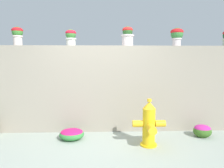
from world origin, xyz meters
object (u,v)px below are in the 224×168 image
at_px(potted_plant_2, 71,36).
at_px(fire_hydrant, 149,125).
at_px(flower_bush_right, 72,134).
at_px(potted_plant_1, 17,34).
at_px(flower_bush_left, 202,130).
at_px(potted_plant_4, 177,35).
at_px(potted_plant_3, 128,35).

xyz_separation_m(potted_plant_2, fire_hydrant, (1.55, -0.96, -1.70)).
bearing_deg(fire_hydrant, flower_bush_right, 166.05).
height_order(potted_plant_1, flower_bush_left, potted_plant_1).
xyz_separation_m(potted_plant_1, fire_hydrant, (2.69, -0.94, -1.74)).
bearing_deg(potted_plant_4, flower_bush_right, -165.71).
height_order(potted_plant_3, fire_hydrant, potted_plant_3).
bearing_deg(potted_plant_1, fire_hydrant, -19.36).
bearing_deg(fire_hydrant, potted_plant_1, 160.64).
bearing_deg(potted_plant_2, fire_hydrant, -31.69).
relative_size(potted_plant_4, flower_bush_left, 1.09).
bearing_deg(potted_plant_4, potted_plant_1, 179.97).
bearing_deg(flower_bush_left, potted_plant_4, 128.20).
bearing_deg(flower_bush_left, fire_hydrant, -161.12).
xyz_separation_m(potted_plant_2, flower_bush_right, (0.07, -0.59, -1.98)).
bearing_deg(potted_plant_1, potted_plant_3, -0.71).
distance_m(potted_plant_1, potted_plant_4, 3.47).
relative_size(potted_plant_2, potted_plant_3, 0.85).
bearing_deg(potted_plant_4, flower_bush_left, -51.80).
bearing_deg(flower_bush_left, flower_bush_right, -179.03).
height_order(potted_plant_4, flower_bush_right, potted_plant_4).
height_order(potted_plant_2, flower_bush_left, potted_plant_2).
xyz_separation_m(potted_plant_3, fire_hydrant, (0.31, -0.91, -1.72)).
height_order(fire_hydrant, flower_bush_right, fire_hydrant).
distance_m(potted_plant_2, flower_bush_left, 3.42).
xyz_separation_m(potted_plant_1, flower_bush_left, (3.89, -0.53, -2.00)).
bearing_deg(potted_plant_1, potted_plant_2, 0.54).
xyz_separation_m(potted_plant_4, flower_bush_left, (0.42, -0.53, -2.00)).
distance_m(fire_hydrant, flower_bush_right, 1.55).
bearing_deg(flower_bush_right, potted_plant_2, 96.98).
xyz_separation_m(potted_plant_4, flower_bush_right, (-2.26, -0.58, -2.03)).
bearing_deg(fire_hydrant, potted_plant_3, 108.74).
bearing_deg(flower_bush_right, potted_plant_1, 154.52).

